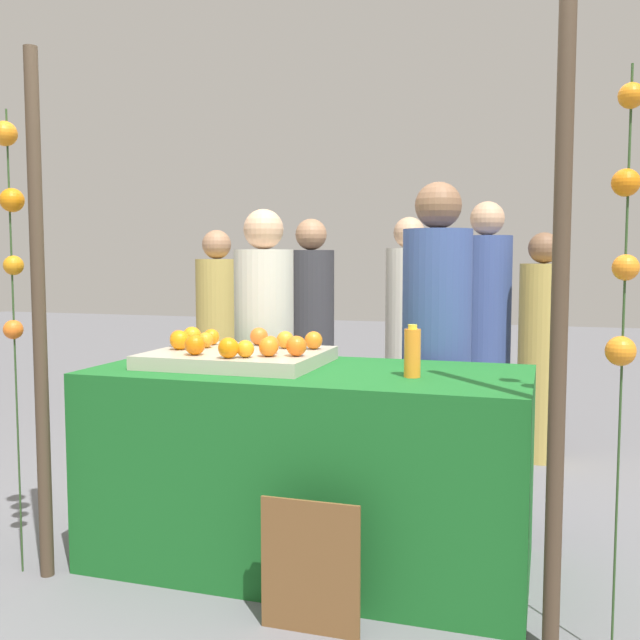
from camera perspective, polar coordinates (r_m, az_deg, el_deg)
ground_plane at (r=3.37m, az=-0.81°, el=-18.39°), size 24.00×24.00×0.00m
stall_counter at (r=3.23m, az=-0.82°, el=-11.40°), size 1.86×0.85×0.86m
orange_tray at (r=3.29m, az=-6.43°, el=-2.94°), size 0.76×0.62×0.06m
orange_0 at (r=3.08m, az=-4.06°, el=-2.11°), size 0.08×0.08×0.08m
orange_1 at (r=3.32m, az=-0.51°, el=-1.60°), size 0.08×0.08×0.08m
orange_2 at (r=3.48m, az=-11.05°, el=-1.43°), size 0.08×0.08×0.08m
orange_3 at (r=3.53m, az=-10.02°, el=-1.24°), size 0.09×0.09×0.09m
orange_4 at (r=3.18m, az=-3.91°, el=-1.95°), size 0.08×0.08×0.08m
orange_5 at (r=3.37m, az=-10.95°, el=-1.56°), size 0.09×0.09×0.09m
orange_6 at (r=3.42m, az=-8.99°, el=-1.57°), size 0.07×0.07×0.07m
orange_7 at (r=3.17m, az=-9.78°, el=-1.94°), size 0.09×0.09×0.09m
orange_8 at (r=3.36m, az=-2.74°, el=-1.56°), size 0.08×0.08×0.08m
orange_9 at (r=3.06m, az=-5.88°, el=-2.27°), size 0.07×0.07×0.07m
orange_10 at (r=3.49m, az=-4.81°, el=-1.29°), size 0.09×0.09×0.09m
orange_11 at (r=3.53m, az=-8.52°, el=-1.33°), size 0.08×0.08×0.08m
orange_12 at (r=3.09m, az=-1.86°, el=-2.05°), size 0.09×0.09×0.09m
orange_13 at (r=3.05m, az=-7.20°, el=-2.19°), size 0.09×0.09×0.09m
juice_bottle at (r=2.93m, az=7.26°, el=-2.54°), size 0.07×0.07×0.21m
chalkboard_sign at (r=2.72m, az=-0.73°, el=-18.90°), size 0.37×0.03×0.50m
vendor_left at (r=3.95m, az=-4.39°, el=-3.74°), size 0.32×0.32×1.59m
vendor_right at (r=3.68m, az=9.10°, el=-3.60°), size 0.34×0.34×1.71m
crowd_person_0 at (r=5.07m, az=-0.70°, el=-1.76°), size 0.32×0.32×1.60m
crowd_person_1 at (r=4.98m, az=16.98°, el=-2.66°), size 0.30×0.30×1.50m
crowd_person_2 at (r=5.18m, az=6.93°, el=-1.57°), size 0.32×0.32×1.62m
crowd_person_3 at (r=5.11m, az=12.83°, el=-1.24°), size 0.34×0.34×1.72m
crowd_person_4 at (r=5.29m, az=-8.02°, el=-1.89°), size 0.31×0.31×1.53m
canopy_post_left at (r=3.18m, az=-21.18°, el=0.09°), size 0.06×0.06×2.17m
canopy_post_right at (r=2.49m, az=18.24°, el=-1.07°), size 0.06×0.06×2.17m
garland_strand_left at (r=3.26m, az=-23.14°, el=7.38°), size 0.11×0.11×1.93m
garland_strand_right at (r=2.50m, az=22.82°, el=5.31°), size 0.10×0.10×1.93m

